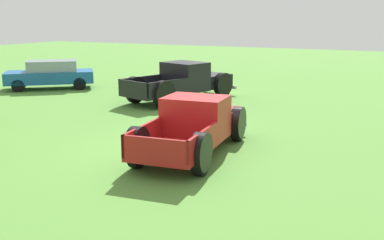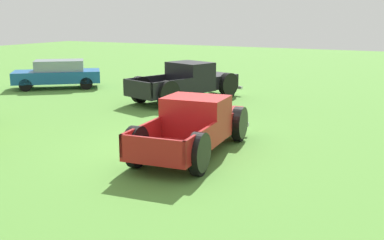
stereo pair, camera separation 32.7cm
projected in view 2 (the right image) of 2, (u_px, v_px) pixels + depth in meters
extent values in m
plane|color=#548C38|center=(175.00, 151.00, 12.75)|extent=(80.00, 80.00, 0.00)
cube|color=maroon|center=(213.00, 118.00, 13.85)|extent=(1.58, 1.60, 0.53)
cube|color=silver|center=(221.00, 113.00, 14.52)|extent=(0.19, 1.31, 0.44)
sphere|color=silver|center=(203.00, 111.00, 14.71)|extent=(0.19, 0.19, 0.19)
sphere|color=silver|center=(239.00, 114.00, 14.29)|extent=(0.19, 0.19, 0.19)
cube|color=maroon|center=(196.00, 117.00, 12.57)|extent=(1.41, 1.73, 1.10)
cube|color=#8C9EA8|center=(204.00, 104.00, 13.05)|extent=(0.18, 1.38, 0.49)
cube|color=maroon|center=(171.00, 151.00, 11.21)|extent=(2.17, 1.81, 0.10)
cube|color=maroon|center=(142.00, 136.00, 11.42)|extent=(2.01, 0.29, 0.53)
cube|color=maroon|center=(201.00, 142.00, 10.86)|extent=(2.01, 0.29, 0.53)
cube|color=maroon|center=(152.00, 149.00, 10.26)|extent=(0.24, 1.60, 0.53)
cylinder|color=black|center=(187.00, 124.00, 14.21)|extent=(0.75, 0.29, 0.73)
cylinder|color=#B7B7BC|center=(187.00, 124.00, 14.21)|extent=(0.31, 0.26, 0.29)
cylinder|color=black|center=(187.00, 118.00, 14.16)|extent=(0.94, 0.36, 0.92)
cylinder|color=black|center=(239.00, 129.00, 13.62)|extent=(0.75, 0.29, 0.73)
cylinder|color=#B7B7BC|center=(239.00, 129.00, 13.61)|extent=(0.31, 0.26, 0.29)
cylinder|color=black|center=(239.00, 123.00, 13.58)|extent=(0.94, 0.36, 0.92)
cylinder|color=black|center=(136.00, 152.00, 11.29)|extent=(0.75, 0.29, 0.73)
cylinder|color=#B7B7BC|center=(136.00, 152.00, 11.30)|extent=(0.31, 0.26, 0.29)
cylinder|color=black|center=(136.00, 145.00, 11.25)|extent=(0.94, 0.36, 0.92)
cylinder|color=black|center=(199.00, 160.00, 10.70)|extent=(0.75, 0.29, 0.73)
cylinder|color=#B7B7BC|center=(199.00, 160.00, 10.70)|extent=(0.31, 0.26, 0.29)
cylinder|color=black|center=(199.00, 152.00, 10.66)|extent=(0.94, 0.36, 0.92)
cube|color=silver|center=(221.00, 122.00, 14.62)|extent=(0.28, 1.75, 0.12)
cube|color=black|center=(214.00, 80.00, 21.28)|extent=(1.98, 2.00, 0.58)
cube|color=silver|center=(226.00, 79.00, 21.83)|extent=(0.50, 1.39, 0.48)
sphere|color=silver|center=(215.00, 77.00, 22.26)|extent=(0.21, 0.21, 0.21)
sphere|color=silver|center=(236.00, 79.00, 21.37)|extent=(0.21, 0.21, 0.21)
cube|color=black|center=(190.00, 76.00, 20.21)|extent=(1.83, 2.09, 1.21)
cube|color=#8C9EA8|center=(201.00, 69.00, 20.59)|extent=(0.50, 1.45, 0.53)
cube|color=black|center=(159.00, 94.00, 19.12)|extent=(2.63, 2.34, 0.10)
cube|color=black|center=(145.00, 83.00, 19.63)|extent=(2.12, 0.75, 0.58)
cube|color=black|center=(172.00, 88.00, 18.46)|extent=(2.12, 0.75, 0.58)
cube|color=black|center=(138.00, 88.00, 18.32)|extent=(0.62, 1.70, 0.58)
cylinder|color=black|center=(200.00, 85.00, 21.96)|extent=(0.83, 0.46, 0.80)
cylinder|color=#B7B7BC|center=(200.00, 85.00, 21.97)|extent=(0.38, 0.34, 0.32)
cylinder|color=black|center=(200.00, 80.00, 21.92)|extent=(1.05, 0.59, 1.01)
cylinder|color=black|center=(228.00, 89.00, 20.73)|extent=(0.83, 0.46, 0.80)
cylinder|color=#B7B7BC|center=(228.00, 89.00, 20.72)|extent=(0.38, 0.34, 0.32)
cylinder|color=black|center=(228.00, 84.00, 20.69)|extent=(1.05, 0.59, 1.01)
cylinder|color=black|center=(140.00, 93.00, 19.57)|extent=(0.83, 0.46, 0.80)
cylinder|color=#B7B7BC|center=(140.00, 93.00, 19.57)|extent=(0.38, 0.34, 0.32)
cylinder|color=black|center=(140.00, 88.00, 19.52)|extent=(1.05, 0.59, 1.01)
cylinder|color=black|center=(168.00, 99.00, 18.34)|extent=(0.83, 0.46, 0.80)
cylinder|color=#B7B7BC|center=(168.00, 99.00, 18.33)|extent=(0.38, 0.34, 0.32)
cylinder|color=black|center=(168.00, 93.00, 18.29)|extent=(1.05, 0.59, 1.01)
cube|color=silver|center=(226.00, 86.00, 21.93)|extent=(0.68, 1.85, 0.13)
cube|color=#195699|center=(57.00, 76.00, 23.43)|extent=(3.97, 4.29, 0.57)
cube|color=#7F939E|center=(59.00, 65.00, 23.34)|extent=(2.59, 2.70, 0.52)
cylinder|color=black|center=(26.00, 85.00, 22.48)|extent=(0.53, 0.59, 0.60)
cylinder|color=black|center=(30.00, 81.00, 23.93)|extent=(0.53, 0.59, 0.60)
cylinder|color=black|center=(86.00, 83.00, 23.05)|extent=(0.53, 0.59, 0.60)
cylinder|color=black|center=(87.00, 79.00, 24.49)|extent=(0.53, 0.59, 0.60)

